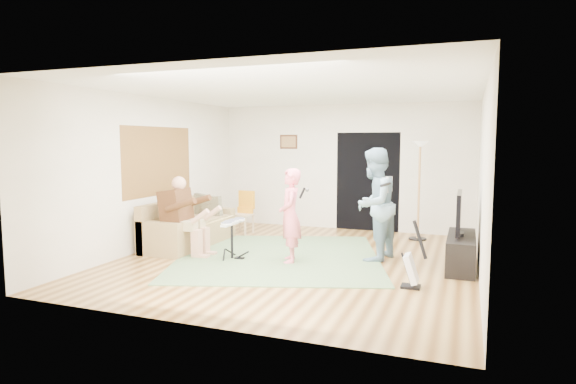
{
  "coord_description": "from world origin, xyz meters",
  "views": [
    {
      "loc": [
        2.55,
        -7.19,
        1.91
      ],
      "look_at": [
        -0.26,
        0.3,
        1.07
      ],
      "focal_mm": 30.0,
      "sensor_mm": 36.0,
      "label": 1
    }
  ],
  "objects_px": {
    "guitarist": "(374,204)",
    "dining_chair": "(243,219)",
    "guitar_spare": "(412,269)",
    "torchiere_lamp": "(419,172)",
    "singer": "(290,216)",
    "tv_cabinet": "(461,252)",
    "drum_kit": "(232,242)",
    "sofa": "(186,230)",
    "television": "(459,212)"
  },
  "relations": [
    {
      "from": "guitarist",
      "to": "dining_chair",
      "type": "bearing_deg",
      "value": -98.29
    },
    {
      "from": "guitar_spare",
      "to": "torchiere_lamp",
      "type": "height_order",
      "value": "torchiere_lamp"
    },
    {
      "from": "singer",
      "to": "tv_cabinet",
      "type": "distance_m",
      "value": 2.65
    },
    {
      "from": "singer",
      "to": "drum_kit",
      "type": "bearing_deg",
      "value": -103.1
    },
    {
      "from": "guitarist",
      "to": "guitar_spare",
      "type": "relative_size",
      "value": 2.01
    },
    {
      "from": "drum_kit",
      "to": "sofa",
      "type": "bearing_deg",
      "value": 153.28
    },
    {
      "from": "guitar_spare",
      "to": "torchiere_lamp",
      "type": "xyz_separation_m",
      "value": [
        -0.24,
        3.24,
        1.06
      ]
    },
    {
      "from": "singer",
      "to": "tv_cabinet",
      "type": "relative_size",
      "value": 1.06
    },
    {
      "from": "drum_kit",
      "to": "dining_chair",
      "type": "bearing_deg",
      "value": 111.02
    },
    {
      "from": "guitar_spare",
      "to": "dining_chair",
      "type": "height_order",
      "value": "guitar_spare"
    },
    {
      "from": "singer",
      "to": "guitarist",
      "type": "distance_m",
      "value": 1.36
    },
    {
      "from": "guitarist",
      "to": "guitar_spare",
      "type": "height_order",
      "value": "guitarist"
    },
    {
      "from": "singer",
      "to": "guitarist",
      "type": "xyz_separation_m",
      "value": [
        1.21,
        0.62,
        0.16
      ]
    },
    {
      "from": "guitar_spare",
      "to": "torchiere_lamp",
      "type": "bearing_deg",
      "value": 94.15
    },
    {
      "from": "guitar_spare",
      "to": "sofa",
      "type": "bearing_deg",
      "value": 163.81
    },
    {
      "from": "drum_kit",
      "to": "guitar_spare",
      "type": "xyz_separation_m",
      "value": [
        2.91,
        -0.57,
        -0.03
      ]
    },
    {
      "from": "singer",
      "to": "television",
      "type": "xyz_separation_m",
      "value": [
        2.49,
        0.57,
        0.11
      ]
    },
    {
      "from": "singer",
      "to": "dining_chair",
      "type": "relative_size",
      "value": 1.68
    },
    {
      "from": "singer",
      "to": "torchiere_lamp",
      "type": "relative_size",
      "value": 0.78
    },
    {
      "from": "tv_cabinet",
      "to": "television",
      "type": "bearing_deg",
      "value": 180.0
    },
    {
      "from": "tv_cabinet",
      "to": "drum_kit",
      "type": "bearing_deg",
      "value": -168.43
    },
    {
      "from": "guitar_spare",
      "to": "tv_cabinet",
      "type": "bearing_deg",
      "value": 65.54
    },
    {
      "from": "tv_cabinet",
      "to": "dining_chair",
      "type": "bearing_deg",
      "value": 162.91
    },
    {
      "from": "singer",
      "to": "guitar_spare",
      "type": "height_order",
      "value": "singer"
    },
    {
      "from": "tv_cabinet",
      "to": "television",
      "type": "xyz_separation_m",
      "value": [
        -0.05,
        0.0,
        0.6
      ]
    },
    {
      "from": "sofa",
      "to": "television",
      "type": "relative_size",
      "value": 2.03
    },
    {
      "from": "drum_kit",
      "to": "guitar_spare",
      "type": "bearing_deg",
      "value": -11.08
    },
    {
      "from": "drum_kit",
      "to": "dining_chair",
      "type": "relative_size",
      "value": 0.74
    },
    {
      "from": "television",
      "to": "sofa",
      "type": "bearing_deg",
      "value": -179.2
    },
    {
      "from": "torchiere_lamp",
      "to": "television",
      "type": "distance_m",
      "value": 2.15
    },
    {
      "from": "drum_kit",
      "to": "torchiere_lamp",
      "type": "relative_size",
      "value": 0.34
    },
    {
      "from": "singer",
      "to": "dining_chair",
      "type": "height_order",
      "value": "singer"
    },
    {
      "from": "guitar_spare",
      "to": "dining_chair",
      "type": "bearing_deg",
      "value": 144.84
    },
    {
      "from": "television",
      "to": "guitar_spare",
      "type": "bearing_deg",
      "value": -112.59
    },
    {
      "from": "drum_kit",
      "to": "guitarist",
      "type": "distance_m",
      "value": 2.37
    },
    {
      "from": "guitarist",
      "to": "torchiere_lamp",
      "type": "xyz_separation_m",
      "value": [
        0.52,
        1.91,
        0.41
      ]
    },
    {
      "from": "sofa",
      "to": "drum_kit",
      "type": "height_order",
      "value": "sofa"
    },
    {
      "from": "guitarist",
      "to": "television",
      "type": "distance_m",
      "value": 1.29
    },
    {
      "from": "sofa",
      "to": "drum_kit",
      "type": "bearing_deg",
      "value": -26.72
    },
    {
      "from": "torchiere_lamp",
      "to": "television",
      "type": "relative_size",
      "value": 1.9
    },
    {
      "from": "television",
      "to": "dining_chair",
      "type": "bearing_deg",
      "value": 162.72
    },
    {
      "from": "sofa",
      "to": "drum_kit",
      "type": "relative_size",
      "value": 3.14
    },
    {
      "from": "drum_kit",
      "to": "torchiere_lamp",
      "type": "distance_m",
      "value": 3.92
    },
    {
      "from": "guitarist",
      "to": "television",
      "type": "height_order",
      "value": "guitarist"
    },
    {
      "from": "torchiere_lamp",
      "to": "guitar_spare",
      "type": "bearing_deg",
      "value": -85.85
    },
    {
      "from": "sofa",
      "to": "singer",
      "type": "distance_m",
      "value": 2.35
    },
    {
      "from": "torchiere_lamp",
      "to": "guitarist",
      "type": "bearing_deg",
      "value": -105.16
    },
    {
      "from": "guitarist",
      "to": "guitar_spare",
      "type": "bearing_deg",
      "value": 44.54
    },
    {
      "from": "guitar_spare",
      "to": "tv_cabinet",
      "type": "relative_size",
      "value": 0.64
    },
    {
      "from": "guitarist",
      "to": "torchiere_lamp",
      "type": "bearing_deg",
      "value": 179.91
    }
  ]
}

